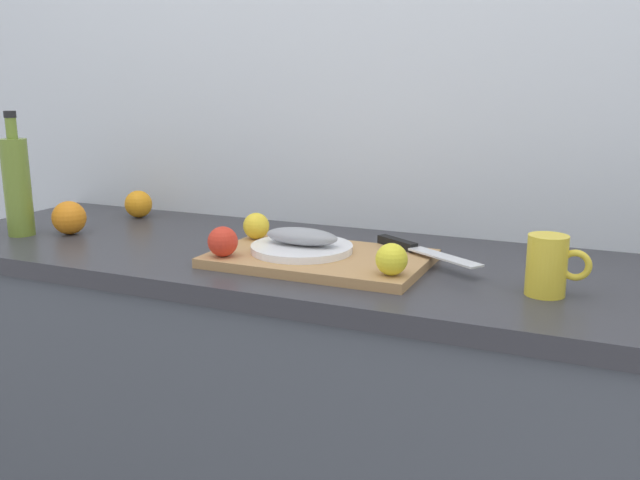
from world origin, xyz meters
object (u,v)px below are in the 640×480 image
at_px(lemon_0, 392,259).
at_px(orange_0, 138,204).
at_px(coffee_mug_0, 548,265).
at_px(olive_oil_bottle, 17,185).
at_px(white_plate, 302,248).
at_px(chef_knife, 414,248).
at_px(fish_fillet, 302,236).
at_px(cutting_board, 320,259).

distance_m(lemon_0, orange_0, 0.91).
bearing_deg(coffee_mug_0, olive_oil_bottle, -179.11).
relative_size(white_plate, chef_knife, 0.83).
height_order(lemon_0, olive_oil_bottle, olive_oil_bottle).
height_order(white_plate, orange_0, orange_0).
bearing_deg(chef_knife, olive_oil_bottle, -139.15).
bearing_deg(lemon_0, coffee_mug_0, 11.46).
relative_size(chef_knife, orange_0, 3.44).
bearing_deg(fish_fillet, cutting_board, -4.18).
height_order(lemon_0, coffee_mug_0, coffee_mug_0).
distance_m(fish_fillet, olive_oil_bottle, 0.75).
bearing_deg(cutting_board, fish_fillet, 175.82).
bearing_deg(lemon_0, chef_knife, 93.32).
bearing_deg(chef_knife, lemon_0, -54.64).
height_order(chef_knife, lemon_0, lemon_0).
distance_m(chef_knife, olive_oil_bottle, 0.98).
bearing_deg(orange_0, fish_fillet, -21.32).
xyz_separation_m(cutting_board, olive_oil_bottle, (-0.79, -0.05, 0.12)).
bearing_deg(lemon_0, cutting_board, 154.03).
xyz_separation_m(fish_fillet, chef_knife, (0.22, 0.09, -0.02)).
relative_size(chef_knife, olive_oil_bottle, 0.86).
bearing_deg(orange_0, lemon_0, -21.56).
bearing_deg(fish_fillet, lemon_0, -22.20).
xyz_separation_m(white_plate, chef_knife, (0.22, 0.09, 0.00)).
relative_size(cutting_board, coffee_mug_0, 4.02).
height_order(cutting_board, chef_knife, chef_knife).
distance_m(lemon_0, coffee_mug_0, 0.28).
relative_size(olive_oil_bottle, orange_0, 4.01).
xyz_separation_m(coffee_mug_0, orange_0, (-1.12, 0.28, -0.02)).
relative_size(fish_fillet, olive_oil_bottle, 0.54).
distance_m(white_plate, chef_knife, 0.24).
distance_m(olive_oil_bottle, orange_0, 0.34).
bearing_deg(olive_oil_bottle, fish_fillet, 4.43).
bearing_deg(olive_oil_bottle, orange_0, 67.98).
bearing_deg(lemon_0, fish_fillet, 157.80).
xyz_separation_m(fish_fillet, coffee_mug_0, (0.50, -0.04, 0.00)).
relative_size(white_plate, olive_oil_bottle, 0.71).
relative_size(white_plate, fish_fillet, 1.33).
bearing_deg(olive_oil_bottle, white_plate, 4.43).
xyz_separation_m(chef_knife, olive_oil_bottle, (-0.96, -0.15, 0.10)).
relative_size(white_plate, orange_0, 2.86).
distance_m(fish_fillet, lemon_0, 0.25).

